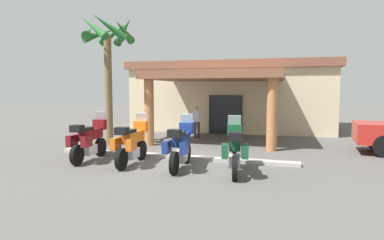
{
  "coord_description": "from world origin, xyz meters",
  "views": [
    {
      "loc": [
        3.72,
        -10.2,
        2.39
      ],
      "look_at": [
        -0.27,
        2.41,
        1.2
      ],
      "focal_mm": 31.45,
      "sensor_mm": 36.0,
      "label": 1
    }
  ],
  "objects_px": {
    "motorcycle_maroon": "(89,140)",
    "motorcycle_green": "(235,149)",
    "motorcycle_blue": "(181,146)",
    "pedestrian": "(197,119)",
    "motel_building": "(234,95)",
    "palm_tree_roadside": "(108,46)",
    "motorcycle_orange": "(132,143)"
  },
  "relations": [
    {
      "from": "motel_building",
      "to": "palm_tree_roadside",
      "type": "bearing_deg",
      "value": -118.47
    },
    {
      "from": "motel_building",
      "to": "motorcycle_maroon",
      "type": "distance_m",
      "value": 11.71
    },
    {
      "from": "motorcycle_maroon",
      "to": "motorcycle_blue",
      "type": "bearing_deg",
      "value": -97.78
    },
    {
      "from": "pedestrian",
      "to": "motorcycle_green",
      "type": "bearing_deg",
      "value": 165.68
    },
    {
      "from": "motorcycle_orange",
      "to": "palm_tree_roadside",
      "type": "relative_size",
      "value": 0.4
    },
    {
      "from": "motel_building",
      "to": "motorcycle_green",
      "type": "distance_m",
      "value": 11.84
    },
    {
      "from": "motorcycle_orange",
      "to": "motorcycle_blue",
      "type": "bearing_deg",
      "value": -95.01
    },
    {
      "from": "motel_building",
      "to": "motorcycle_green",
      "type": "height_order",
      "value": "motel_building"
    },
    {
      "from": "motel_building",
      "to": "motorcycle_maroon",
      "type": "relative_size",
      "value": 5.48
    },
    {
      "from": "motorcycle_maroon",
      "to": "motel_building",
      "type": "bearing_deg",
      "value": -19.23
    },
    {
      "from": "motorcycle_blue",
      "to": "motorcycle_maroon",
      "type": "bearing_deg",
      "value": 81.94
    },
    {
      "from": "motel_building",
      "to": "motorcycle_orange",
      "type": "height_order",
      "value": "motel_building"
    },
    {
      "from": "motorcycle_blue",
      "to": "pedestrian",
      "type": "xyz_separation_m",
      "value": [
        -1.44,
        6.52,
        0.23
      ]
    },
    {
      "from": "motorcycle_maroon",
      "to": "motorcycle_orange",
      "type": "relative_size",
      "value": 1.0
    },
    {
      "from": "motorcycle_maroon",
      "to": "pedestrian",
      "type": "relative_size",
      "value": 1.37
    },
    {
      "from": "motorcycle_green",
      "to": "palm_tree_roadside",
      "type": "xyz_separation_m",
      "value": [
        -6.13,
        3.45,
        3.54
      ]
    },
    {
      "from": "motel_building",
      "to": "motorcycle_maroon",
      "type": "height_order",
      "value": "motel_building"
    },
    {
      "from": "motorcycle_green",
      "to": "motorcycle_maroon",
      "type": "bearing_deg",
      "value": 75.69
    },
    {
      "from": "motorcycle_blue",
      "to": "palm_tree_roadside",
      "type": "distance_m",
      "value": 6.6
    },
    {
      "from": "motorcycle_orange",
      "to": "pedestrian",
      "type": "height_order",
      "value": "pedestrian"
    },
    {
      "from": "motel_building",
      "to": "palm_tree_roadside",
      "type": "relative_size",
      "value": 2.18
    },
    {
      "from": "motel_building",
      "to": "motorcycle_blue",
      "type": "relative_size",
      "value": 5.48
    },
    {
      "from": "motorcycle_orange",
      "to": "pedestrian",
      "type": "relative_size",
      "value": 1.37
    },
    {
      "from": "motorcycle_blue",
      "to": "pedestrian",
      "type": "distance_m",
      "value": 6.68
    },
    {
      "from": "motorcycle_maroon",
      "to": "pedestrian",
      "type": "distance_m",
      "value": 6.64
    },
    {
      "from": "motorcycle_maroon",
      "to": "pedestrian",
      "type": "xyz_separation_m",
      "value": [
        1.9,
        6.35,
        0.23
      ]
    },
    {
      "from": "motel_building",
      "to": "pedestrian",
      "type": "height_order",
      "value": "motel_building"
    },
    {
      "from": "motel_building",
      "to": "motorcycle_blue",
      "type": "distance_m",
      "value": 11.53
    },
    {
      "from": "motorcycle_maroon",
      "to": "motorcycle_blue",
      "type": "height_order",
      "value": "same"
    },
    {
      "from": "motorcycle_green",
      "to": "motorcycle_orange",
      "type": "bearing_deg",
      "value": 76.18
    },
    {
      "from": "pedestrian",
      "to": "motorcycle_blue",
      "type": "bearing_deg",
      "value": 153.03
    },
    {
      "from": "motorcycle_maroon",
      "to": "motorcycle_green",
      "type": "height_order",
      "value": "same"
    }
  ]
}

